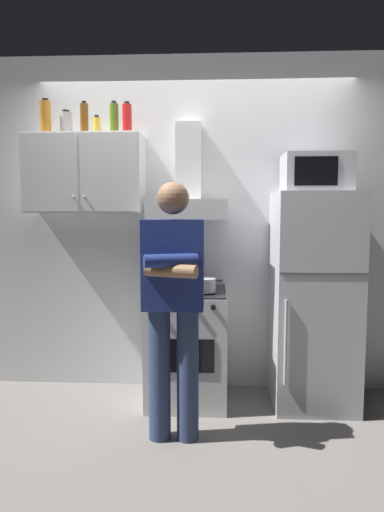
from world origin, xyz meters
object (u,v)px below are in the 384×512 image
(bottle_beer_brown, at_px, (84,119))
(bottle_canister_steel, at_px, (66,124))
(stove_oven, at_px, (187,345))
(person_standing, at_px, (173,301))
(range_hood, at_px, (188,194))
(bottle_soda_red, at_px, (127,119))
(bottle_olive_oil, at_px, (114,119))
(refrigerator, at_px, (313,300))
(upper_cabinet, at_px, (85,174))
(microwave, at_px, (316,173))
(bottle_liquor_amber, at_px, (46,118))
(bottle_spice_jar, at_px, (97,126))
(cooking_pot, at_px, (204,285))

(bottle_beer_brown, bearing_deg, bottle_canister_steel, 172.25)
(stove_oven, xyz_separation_m, person_standing, (-0.05, -0.61, 0.47))
(range_hood, relative_size, bottle_soda_red, 3.04)
(bottle_soda_red, bearing_deg, bottle_olive_oil, 170.88)
(range_hood, bearing_deg, person_standing, -93.91)
(refrigerator, distance_m, bottle_soda_red, 1.97)
(upper_cabinet, bearing_deg, microwave, -3.48)
(refrigerator, relative_size, bottle_olive_oil, 6.24)
(stove_oven, xyz_separation_m, range_hood, (0.00, 0.13, 1.16))
(microwave, xyz_separation_m, bottle_olive_oil, (-1.52, 0.13, 0.43))
(stove_oven, xyz_separation_m, refrigerator, (0.95, 0.00, 0.37))
(microwave, distance_m, bottle_olive_oil, 1.59)
(bottle_liquor_amber, bearing_deg, refrigerator, -2.88)
(bottle_olive_oil, relative_size, bottle_spice_jar, 1.72)
(cooking_pot, xyz_separation_m, bottle_spice_jar, (-0.84, 0.26, 1.19))
(range_hood, xyz_separation_m, bottle_spice_jar, (-0.71, 0.01, 0.52))
(microwave, relative_size, cooking_pot, 1.73)
(range_hood, relative_size, bottle_beer_brown, 2.91)
(microwave, relative_size, bottle_liquor_amber, 1.78)
(upper_cabinet, xyz_separation_m, stove_oven, (0.80, -0.13, -1.32))
(upper_cabinet, distance_m, refrigerator, 2.00)
(bottle_olive_oil, relative_size, bottle_soda_red, 1.04)
(bottle_spice_jar, bearing_deg, microwave, -4.11)
(range_hood, height_order, refrigerator, range_hood)
(cooking_pot, distance_m, bottle_spice_jar, 1.48)
(microwave, xyz_separation_m, bottle_spice_jar, (-1.66, 0.12, 0.38))
(bottle_olive_oil, bearing_deg, range_hood, -2.52)
(microwave, xyz_separation_m, cooking_pot, (-0.82, -0.14, -0.82))
(cooking_pot, xyz_separation_m, bottle_olive_oil, (-0.70, 0.27, 1.25))
(microwave, height_order, person_standing, microwave)
(range_hood, height_order, cooking_pot, range_hood)
(bottle_soda_red, bearing_deg, stove_oven, -16.09)
(stove_oven, bearing_deg, bottle_olive_oil, 165.15)
(refrigerator, distance_m, bottle_olive_oil, 2.05)
(stove_oven, relative_size, bottle_beer_brown, 3.39)
(upper_cabinet, height_order, bottle_olive_oil, bottle_olive_oil)
(bottle_liquor_amber, bearing_deg, bottle_canister_steel, 25.66)
(upper_cabinet, relative_size, microwave, 1.88)
(bottle_beer_brown, height_order, bottle_canister_steel, bottle_beer_brown)
(bottle_canister_steel, bearing_deg, upper_cabinet, -15.87)
(upper_cabinet, distance_m, bottle_liquor_amber, 0.52)
(refrigerator, relative_size, person_standing, 0.98)
(bottle_olive_oil, bearing_deg, bottle_spice_jar, -174.10)
(bottle_liquor_amber, height_order, bottle_soda_red, bottle_liquor_amber)
(range_hood, height_order, bottle_spice_jar, bottle_spice_jar)
(upper_cabinet, bearing_deg, bottle_canister_steel, 164.13)
(bottle_canister_steel, bearing_deg, bottle_beer_brown, -7.75)
(refrigerator, distance_m, bottle_liquor_amber, 2.47)
(bottle_liquor_amber, bearing_deg, person_standing, -34.21)
(bottle_beer_brown, bearing_deg, person_standing, -44.96)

